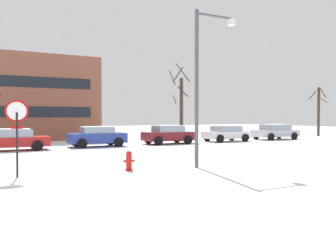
% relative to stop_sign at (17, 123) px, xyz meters
% --- Properties ---
extents(ground_plane, '(120.00, 120.00, 0.00)m').
position_rel_stop_sign_xyz_m(ground_plane, '(2.88, 1.70, -1.86)').
color(ground_plane, white).
extents(road_surface, '(80.00, 9.02, 0.00)m').
position_rel_stop_sign_xyz_m(road_surface, '(2.88, 5.21, -1.86)').
color(road_surface, silver).
rests_on(road_surface, ground).
extents(stop_sign, '(0.76, 0.12, 2.65)m').
position_rel_stop_sign_xyz_m(stop_sign, '(0.00, 0.00, 0.00)').
color(stop_sign, black).
rests_on(stop_sign, ground).
extents(fire_hydrant, '(0.44, 0.30, 0.81)m').
position_rel_stop_sign_xyz_m(fire_hydrant, '(3.93, -0.37, -1.46)').
color(fire_hydrant, red).
rests_on(fire_hydrant, ground).
extents(street_lamp, '(2.01, 0.36, 6.41)m').
position_rel_stop_sign_xyz_m(street_lamp, '(7.03, -0.86, 2.03)').
color(street_lamp, '#4C4F54').
rests_on(street_lamp, ground).
extents(parked_car_red, '(4.54, 2.05, 1.34)m').
position_rel_stop_sign_xyz_m(parked_car_red, '(0.53, 10.52, -1.17)').
color(parked_car_red, red).
rests_on(parked_car_red, ground).
extents(parked_car_blue, '(3.88, 2.04, 1.41)m').
position_rel_stop_sign_xyz_m(parked_car_blue, '(6.04, 10.82, -1.13)').
color(parked_car_blue, '#283D93').
rests_on(parked_car_blue, ground).
extents(parked_car_maroon, '(3.84, 2.06, 1.43)m').
position_rel_stop_sign_xyz_m(parked_car_maroon, '(11.56, 10.73, -1.13)').
color(parked_car_maroon, maroon).
rests_on(parked_car_maroon, ground).
extents(parked_car_white, '(3.95, 2.10, 1.33)m').
position_rel_stop_sign_xyz_m(parked_car_white, '(17.07, 10.75, -1.17)').
color(parked_car_white, white).
rests_on(parked_car_white, ground).
extents(parked_car_silver, '(4.32, 2.15, 1.38)m').
position_rel_stop_sign_xyz_m(parked_car_silver, '(22.59, 10.73, -1.15)').
color(parked_car_silver, silver).
rests_on(parked_car_silver, ground).
extents(tree_far_right, '(1.54, 1.79, 6.51)m').
position_rel_stop_sign_xyz_m(tree_far_right, '(14.04, 13.03, 1.10)').
color(tree_far_right, '#423326').
rests_on(tree_far_right, ground).
extents(tree_far_mid, '(1.45, 1.67, 5.19)m').
position_rel_stop_sign_xyz_m(tree_far_mid, '(30.95, 12.84, 0.89)').
color(tree_far_mid, '#423326').
rests_on(tree_far_mid, ground).
extents(building_far_left, '(10.30, 11.70, 7.50)m').
position_rel_stop_sign_xyz_m(building_far_left, '(3.49, 23.82, 1.89)').
color(building_far_left, brown).
rests_on(building_far_left, ground).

